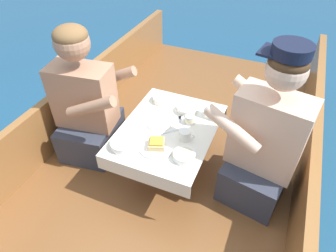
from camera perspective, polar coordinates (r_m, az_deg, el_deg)
name	(u,v)px	position (r m, az deg, el deg)	size (l,w,h in m)	color
ground_plane	(167,194)	(2.40, -0.23, -12.89)	(60.00, 60.00, 0.00)	navy
boat_deck	(167,182)	(2.28, -0.24, -10.63)	(1.82, 3.72, 0.30)	brown
gunwale_port	(60,116)	(2.42, -19.83, 1.73)	(0.06, 3.72, 0.41)	#936033
gunwale_starboard	(305,189)	(1.96, 24.58, -10.87)	(0.06, 3.72, 0.41)	#936033
cockpit_table	(168,133)	(1.95, 0.00, -1.32)	(0.59, 0.78, 0.36)	#B2B2B7
person_port	(86,106)	(2.13, -15.29, 3.70)	(0.56, 0.50, 0.96)	#333847
person_starboard	(264,143)	(1.83, 17.89, -3.12)	(0.57, 0.52, 1.04)	#333847
plate_sandwich	(157,147)	(1.79, -2.17, -4.00)	(0.21, 0.21, 0.01)	white
plate_bread	(159,124)	(1.95, -1.70, 0.39)	(0.16, 0.16, 0.01)	white
sandwich	(157,144)	(1.78, -2.20, -3.37)	(0.12, 0.12, 0.05)	#E0BC7F
bowl_port_near	(162,98)	(2.15, -1.11, 5.29)	(0.14, 0.14, 0.04)	white
bowl_starboard_near	(187,109)	(2.06, 3.66, 3.34)	(0.14, 0.14, 0.04)	white
bowl_center_far	(184,155)	(1.72, 3.10, -5.60)	(0.13, 0.13, 0.04)	white
bowl_port_far	(123,144)	(1.81, -8.66, -3.42)	(0.15, 0.15, 0.04)	white
coffee_cup_port	(185,135)	(1.83, 3.21, -1.71)	(0.10, 0.07, 0.07)	white
coffee_cup_starboard	(209,113)	(2.02, 7.75, 2.50)	(0.10, 0.07, 0.05)	white
tin_can	(190,119)	(1.96, 4.18, 1.26)	(0.07, 0.07, 0.05)	silver
utensil_fork_starboard	(180,123)	(1.97, 2.33, 0.62)	(0.08, 0.16, 0.00)	silver
utensil_fork_port	(179,117)	(2.01, 2.17, 1.69)	(0.16, 0.09, 0.00)	silver
utensil_knife_starboard	(171,132)	(1.90, 0.55, -1.09)	(0.13, 0.12, 0.00)	silver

